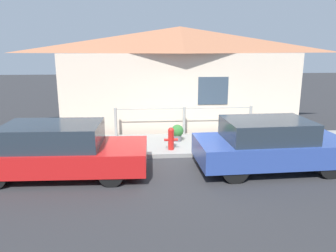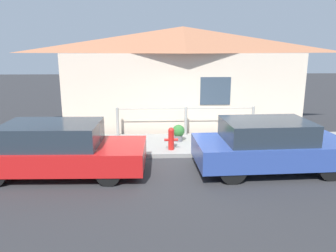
% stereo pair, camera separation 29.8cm
% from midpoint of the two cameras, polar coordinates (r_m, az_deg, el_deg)
% --- Properties ---
extents(ground_plane, '(60.00, 60.00, 0.00)m').
position_cam_midpoint_polar(ground_plane, '(9.72, 3.47, -5.51)').
color(ground_plane, '#2D2D30').
extents(sidewalk, '(24.00, 2.29, 0.13)m').
position_cam_midpoint_polar(sidewalk, '(10.78, 2.65, -3.19)').
color(sidewalk, gray).
rests_on(sidewalk, ground_plane).
extents(house, '(9.24, 2.23, 3.92)m').
position_cam_midpoint_polar(house, '(12.70, 1.45, 13.59)').
color(house, beige).
rests_on(house, ground_plane).
extents(fence, '(4.90, 0.10, 1.00)m').
position_cam_midpoint_polar(fence, '(11.58, 2.08, 1.18)').
color(fence, '#999993').
rests_on(fence, sidewalk).
extents(car_left, '(4.34, 1.86, 1.34)m').
position_cam_midpoint_polar(car_left, '(8.72, -19.45, -3.99)').
color(car_left, red).
rests_on(car_left, ground_plane).
extents(car_right, '(4.01, 1.93, 1.35)m').
position_cam_midpoint_polar(car_right, '(8.98, 16.42, -3.10)').
color(car_right, '#2D4793').
rests_on(car_right, ground_plane).
extents(fire_hydrant, '(0.42, 0.19, 0.69)m').
position_cam_midpoint_polar(fire_hydrant, '(9.93, -0.34, -2.12)').
color(fire_hydrant, red).
rests_on(fire_hydrant, sidewalk).
extents(potted_plant_near_hydrant, '(0.40, 0.40, 0.55)m').
position_cam_midpoint_polar(potted_plant_near_hydrant, '(10.84, 0.87, -1.06)').
color(potted_plant_near_hydrant, slate).
rests_on(potted_plant_near_hydrant, sidewalk).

